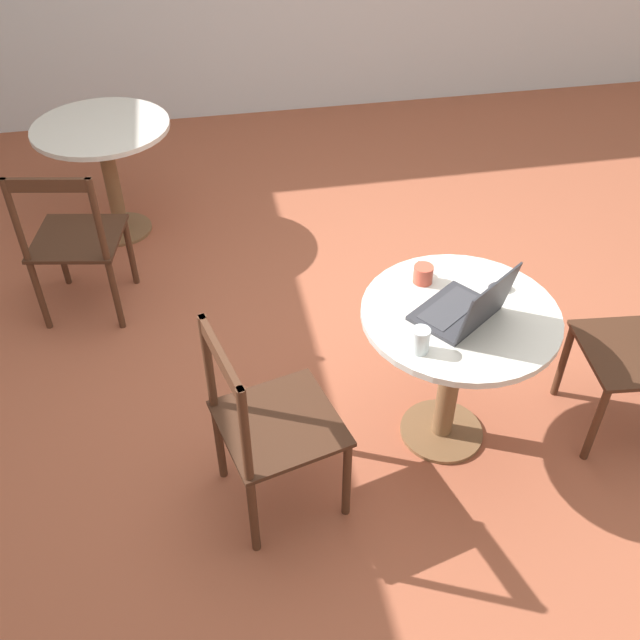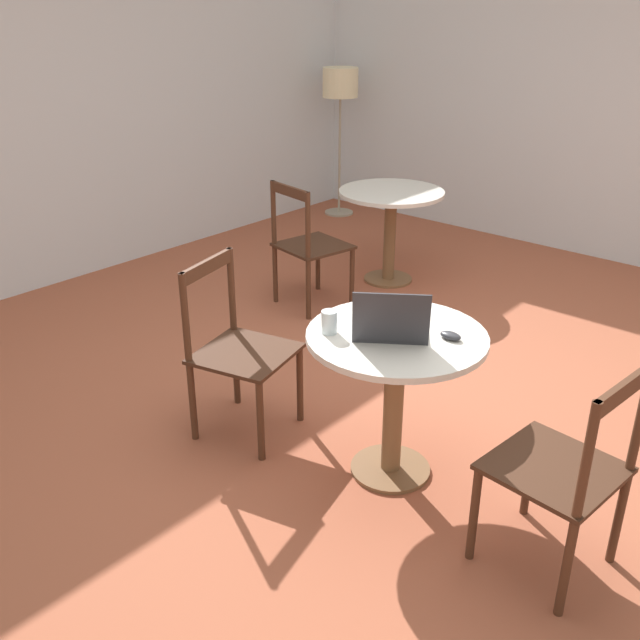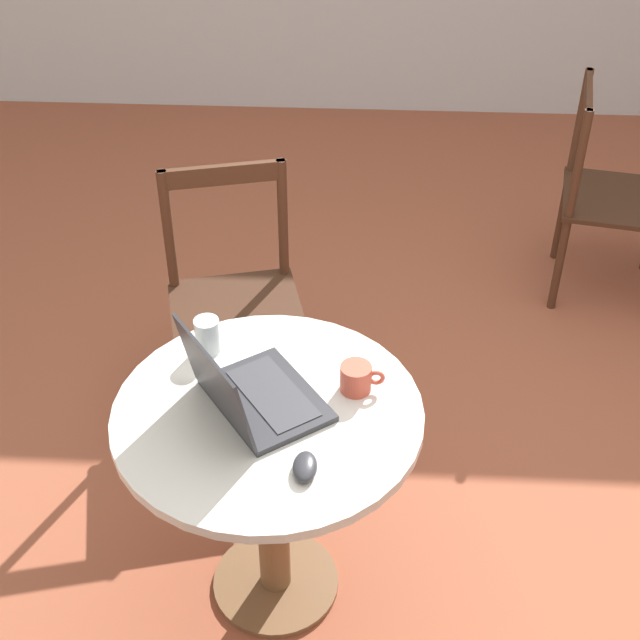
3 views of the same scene
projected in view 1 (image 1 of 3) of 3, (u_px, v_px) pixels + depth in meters
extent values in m
plane|color=#9E5138|center=(355.00, 364.00, 3.73)|extent=(16.00, 16.00, 0.00)
cylinder|color=brown|center=(441.00, 431.00, 3.37)|extent=(0.39, 0.39, 0.02)
cylinder|color=brown|center=(450.00, 377.00, 3.14)|extent=(0.09, 0.09, 0.69)
cylinder|color=silver|center=(461.00, 315.00, 2.91)|extent=(0.82, 0.82, 0.03)
cylinder|color=brown|center=(122.00, 229.00, 4.70)|extent=(0.39, 0.39, 0.02)
cylinder|color=brown|center=(112.00, 181.00, 4.47)|extent=(0.09, 0.09, 0.69)
cylinder|color=silver|center=(100.00, 127.00, 4.23)|extent=(0.82, 0.82, 0.03)
cylinder|color=#472819|center=(306.00, 412.00, 3.18)|extent=(0.04, 0.04, 0.44)
cylinder|color=#472819|center=(347.00, 479.00, 2.90)|extent=(0.04, 0.04, 0.44)
cylinder|color=#472819|center=(219.00, 442.00, 3.05)|extent=(0.04, 0.04, 0.44)
cylinder|color=#472819|center=(253.00, 516.00, 2.77)|extent=(0.04, 0.04, 0.44)
cube|color=#3C2215|center=(279.00, 423.00, 2.82)|extent=(0.55, 0.55, 0.02)
cylinder|color=#472819|center=(208.00, 362.00, 2.74)|extent=(0.04, 0.04, 0.46)
cylinder|color=#472819|center=(245.00, 436.00, 2.46)|extent=(0.04, 0.04, 0.46)
cube|color=#472819|center=(221.00, 358.00, 2.47)|extent=(0.43, 0.13, 0.07)
cylinder|color=#472819|center=(596.00, 425.00, 3.12)|extent=(0.04, 0.04, 0.44)
cylinder|color=#472819|center=(563.00, 361.00, 3.43)|extent=(0.04, 0.04, 0.44)
cube|color=#3C2215|center=(636.00, 352.00, 3.14)|extent=(0.50, 0.50, 0.02)
cylinder|color=#472819|center=(60.00, 252.00, 4.13)|extent=(0.04, 0.04, 0.44)
cylinder|color=#472819|center=(130.00, 252.00, 4.13)|extent=(0.04, 0.04, 0.44)
cylinder|color=#472819|center=(40.00, 295.00, 3.82)|extent=(0.04, 0.04, 0.44)
cylinder|color=#472819|center=(116.00, 295.00, 3.82)|extent=(0.04, 0.04, 0.44)
cube|color=#3C2215|center=(78.00, 238.00, 3.82)|extent=(0.53, 0.53, 0.02)
cylinder|color=#472819|center=(15.00, 220.00, 3.51)|extent=(0.04, 0.04, 0.46)
cylinder|color=#472819|center=(98.00, 220.00, 3.51)|extent=(0.04, 0.04, 0.46)
cube|color=#472819|center=(47.00, 185.00, 3.39)|extent=(0.10, 0.43, 0.07)
cube|color=#2D2D33|center=(454.00, 312.00, 2.88)|extent=(0.39, 0.41, 0.02)
cube|color=#38383D|center=(450.00, 308.00, 2.89)|extent=(0.27, 0.30, 0.00)
cube|color=#2D2D33|center=(489.00, 303.00, 2.72)|extent=(0.23, 0.30, 0.24)
cube|color=black|center=(488.00, 302.00, 2.73)|extent=(0.21, 0.27, 0.21)
ellipsoid|color=#2D2D33|center=(499.00, 286.00, 3.00)|extent=(0.06, 0.10, 0.03)
cylinder|color=#C64C38|center=(423.00, 274.00, 3.03)|extent=(0.08, 0.08, 0.08)
torus|color=#C64C38|center=(419.00, 266.00, 3.07)|extent=(0.05, 0.01, 0.05)
cylinder|color=silver|center=(420.00, 340.00, 2.69)|extent=(0.07, 0.07, 0.11)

